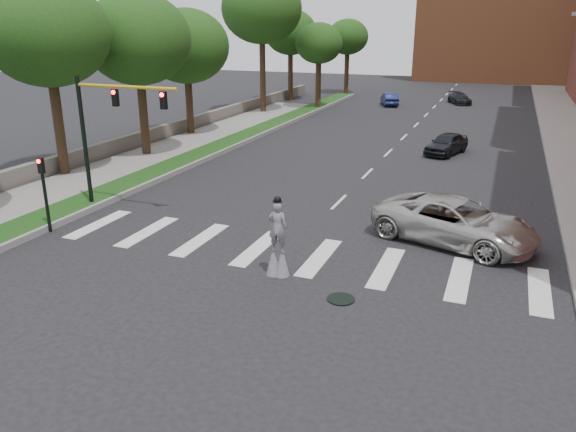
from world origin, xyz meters
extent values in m
plane|color=black|center=(0.00, 0.00, 0.00)|extent=(160.00, 160.00, 0.00)
cube|color=#143B10|center=(-11.50, 20.00, 0.12)|extent=(2.00, 60.00, 0.25)
cube|color=gray|center=(-10.45, 20.00, 0.14)|extent=(0.20, 60.00, 0.28)
cube|color=gray|center=(-14.50, 10.00, 0.09)|extent=(4.00, 60.00, 0.18)
cube|color=#5C574F|center=(-17.00, 22.00, 0.55)|extent=(0.50, 56.00, 1.10)
cylinder|color=black|center=(3.00, -2.00, 0.02)|extent=(0.90, 0.90, 0.04)
cube|color=#A85C35|center=(6.00, 78.00, 9.00)|extent=(26.00, 14.00, 18.00)
cylinder|color=black|center=(-11.00, 3.00, 3.10)|extent=(0.20, 0.20, 6.20)
cylinder|color=gold|center=(-8.40, 3.00, 5.80)|extent=(5.20, 0.14, 0.14)
cube|color=black|center=(-9.00, 3.00, 5.30)|extent=(0.28, 0.18, 0.75)
cylinder|color=#FF0C0C|center=(-9.00, 2.90, 5.55)|extent=(0.18, 0.06, 0.18)
cube|color=black|center=(-6.50, 3.00, 5.30)|extent=(0.28, 0.18, 0.75)
cylinder|color=#FF0C0C|center=(-6.50, 2.90, 5.55)|extent=(0.18, 0.06, 0.18)
cylinder|color=black|center=(-10.30, -0.50, 1.50)|extent=(0.14, 0.14, 3.00)
cube|color=black|center=(-10.30, -0.50, 2.90)|extent=(0.25, 0.16, 0.65)
cylinder|color=#FF0C0C|center=(-10.30, -0.60, 3.10)|extent=(0.16, 0.05, 0.16)
cylinder|color=black|center=(0.56, -0.99, 0.44)|extent=(0.07, 0.07, 0.88)
cylinder|color=black|center=(0.24, -1.01, 0.44)|extent=(0.07, 0.07, 0.88)
cone|color=slate|center=(0.56, -0.99, 0.55)|extent=(0.52, 0.52, 1.09)
cone|color=slate|center=(0.24, -1.01, 0.55)|extent=(0.52, 0.52, 1.09)
imported|color=slate|center=(0.40, -1.00, 1.80)|extent=(0.70, 0.49, 1.85)
sphere|color=black|center=(0.40, -1.00, 2.78)|extent=(0.26, 0.26, 0.26)
cylinder|color=black|center=(0.40, -1.00, 2.73)|extent=(0.34, 0.34, 0.02)
cube|color=yellow|center=(0.39, -0.86, 2.31)|extent=(0.22, 0.05, 0.10)
imported|color=#BBB8B1|center=(5.86, 4.45, 0.91)|extent=(7.13, 4.87, 1.81)
imported|color=black|center=(3.72, 21.05, 0.72)|extent=(2.88, 4.56, 1.44)
imported|color=#151F4C|center=(-4.70, 43.31, 0.67)|extent=(2.72, 4.32, 1.34)
imported|color=black|center=(2.23, 47.39, 0.59)|extent=(3.20, 4.41, 1.19)
cylinder|color=black|center=(-16.30, 7.09, 3.12)|extent=(0.56, 0.56, 6.25)
ellipsoid|color=#163810|center=(-16.30, 7.09, 7.94)|extent=(6.75, 6.75, 5.74)
cylinder|color=black|center=(-14.95, 13.27, 2.90)|extent=(0.56, 0.56, 5.81)
ellipsoid|color=#163810|center=(-14.95, 13.27, 7.49)|extent=(6.73, 6.73, 5.72)
cylinder|color=black|center=(-16.01, 20.84, 2.57)|extent=(0.56, 0.56, 5.14)
ellipsoid|color=#163810|center=(-16.01, 20.84, 6.78)|extent=(6.54, 6.54, 5.56)
cylinder|color=black|center=(-15.21, 33.35, 3.91)|extent=(0.56, 0.56, 7.82)
ellipsoid|color=#163810|center=(-15.21, 33.35, 9.71)|extent=(7.55, 7.55, 6.42)
cylinder|color=black|center=(-16.20, 43.43, 3.01)|extent=(0.56, 0.56, 6.02)
ellipsoid|color=#163810|center=(-16.20, 43.43, 7.48)|extent=(5.83, 5.83, 4.95)
cylinder|color=black|center=(-11.01, 37.83, 2.68)|extent=(0.56, 0.56, 5.35)
ellipsoid|color=#163810|center=(-11.01, 37.83, 6.53)|extent=(4.72, 4.72, 4.01)
cylinder|color=black|center=(-11.99, 52.01, 2.79)|extent=(0.56, 0.56, 5.58)
ellipsoid|color=#163810|center=(-11.99, 52.01, 6.83)|extent=(5.02, 5.02, 4.27)
camera|label=1|loc=(7.29, -17.72, 8.44)|focal=35.00mm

